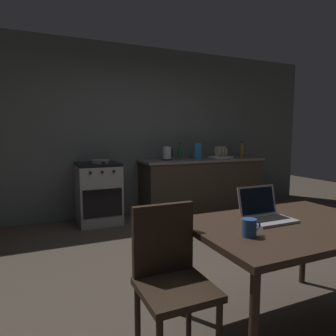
# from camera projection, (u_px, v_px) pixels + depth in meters

# --- Properties ---
(ground_plane) EXTENTS (12.00, 12.00, 0.00)m
(ground_plane) POSITION_uv_depth(u_px,v_px,m) (212.00, 279.00, 2.74)
(ground_plane) COLOR #473D33
(back_wall) EXTENTS (6.40, 0.10, 2.70)m
(back_wall) POSITION_uv_depth(u_px,v_px,m) (147.00, 131.00, 5.01)
(back_wall) COLOR #4F5556
(back_wall) RESTS_ON ground_plane
(kitchen_counter) EXTENTS (2.16, 0.64, 0.89)m
(kitchen_counter) POSITION_uv_depth(u_px,v_px,m) (202.00, 185.00, 5.15)
(kitchen_counter) COLOR #382D23
(kitchen_counter) RESTS_ON ground_plane
(stove_oven) EXTENTS (0.60, 0.62, 0.89)m
(stove_oven) POSITION_uv_depth(u_px,v_px,m) (98.00, 193.00, 4.43)
(stove_oven) COLOR gray
(stove_oven) RESTS_ON ground_plane
(dining_table) EXTENTS (1.31, 0.89, 0.72)m
(dining_table) POSITION_uv_depth(u_px,v_px,m) (288.00, 233.00, 2.02)
(dining_table) COLOR #332319
(dining_table) RESTS_ON ground_plane
(chair) EXTENTS (0.40, 0.40, 0.90)m
(chair) POSITION_uv_depth(u_px,v_px,m) (171.00, 273.00, 1.72)
(chair) COLOR #2D2116
(chair) RESTS_ON ground_plane
(laptop) EXTENTS (0.32, 0.27, 0.22)m
(laptop) POSITION_uv_depth(u_px,v_px,m) (266.00, 214.00, 2.08)
(laptop) COLOR #99999E
(laptop) RESTS_ON dining_table
(electric_kettle) EXTENTS (0.17, 0.15, 0.22)m
(electric_kettle) POSITION_uv_depth(u_px,v_px,m) (167.00, 154.00, 4.82)
(electric_kettle) COLOR black
(electric_kettle) RESTS_ON kitchen_counter
(bottle) EXTENTS (0.07, 0.07, 0.29)m
(bottle) POSITION_uv_depth(u_px,v_px,m) (242.00, 150.00, 5.35)
(bottle) COLOR #8C601E
(bottle) RESTS_ON kitchen_counter
(frying_pan) EXTENTS (0.27, 0.44, 0.05)m
(frying_pan) POSITION_uv_depth(u_px,v_px,m) (101.00, 161.00, 4.37)
(frying_pan) COLOR gray
(frying_pan) RESTS_ON stove_oven
(coffee_mug) EXTENTS (0.12, 0.08, 0.10)m
(coffee_mug) POSITION_uv_depth(u_px,v_px,m) (250.00, 228.00, 1.74)
(coffee_mug) COLOR #264C8C
(coffee_mug) RESTS_ON dining_table
(cereal_box) EXTENTS (0.13, 0.05, 0.26)m
(cereal_box) POSITION_uv_depth(u_px,v_px,m) (197.00, 151.00, 5.06)
(cereal_box) COLOR #3372B2
(cereal_box) RESTS_ON kitchen_counter
(dish_rack) EXTENTS (0.34, 0.26, 0.21)m
(dish_rack) POSITION_uv_depth(u_px,v_px,m) (221.00, 155.00, 5.24)
(dish_rack) COLOR silver
(dish_rack) RESTS_ON kitchen_counter
(bottle_b) EXTENTS (0.06, 0.06, 0.27)m
(bottle_b) POSITION_uv_depth(u_px,v_px,m) (180.00, 151.00, 4.99)
(bottle_b) COLOR #19592D
(bottle_b) RESTS_ON kitchen_counter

